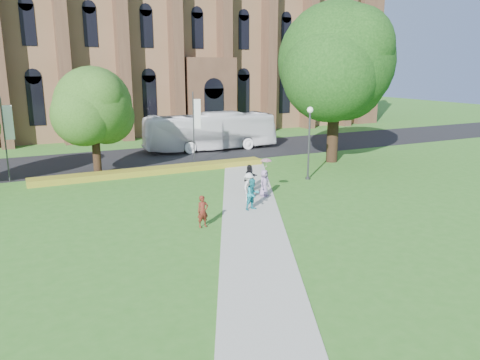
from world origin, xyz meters
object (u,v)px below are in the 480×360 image
streetlamp (309,134)px  tour_coach (210,131)px  large_tree (336,62)px  pedestrian_0 (203,211)px

streetlamp → tour_coach: (-1.61, 14.51, -1.46)m
large_tree → streetlamp: bearing=-140.7°
pedestrian_0 → large_tree: bearing=30.0°
large_tree → tour_coach: 13.91m
tour_coach → pedestrian_0: size_ratio=7.92×
streetlamp → large_tree: size_ratio=0.40×
streetlamp → large_tree: bearing=39.3°
large_tree → tour_coach: large_tree is taller
large_tree → pedestrian_0: 20.95m
pedestrian_0 → tour_coach: bearing=62.5°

